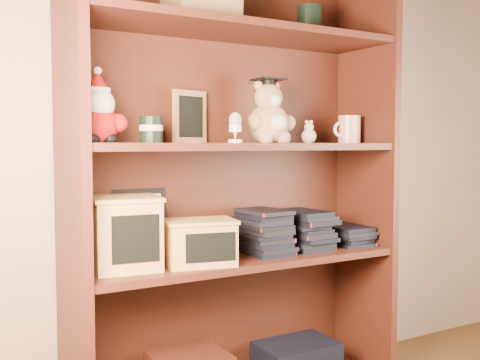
# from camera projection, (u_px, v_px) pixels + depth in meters

# --- Properties ---
(bookcase) EXTENTS (1.20, 0.35, 1.60)m
(bookcase) POSITION_uv_depth(u_px,v_px,m) (232.00, 191.00, 2.02)
(bookcase) COLOR #4A2115
(bookcase) RESTS_ON ground
(shelf_lower) EXTENTS (1.14, 0.33, 0.02)m
(shelf_lower) POSITION_uv_depth(u_px,v_px,m) (240.00, 259.00, 1.99)
(shelf_lower) COLOR #4A2115
(shelf_lower) RESTS_ON ground
(shelf_upper) EXTENTS (1.14, 0.33, 0.02)m
(shelf_upper) POSITION_uv_depth(u_px,v_px,m) (240.00, 147.00, 1.97)
(shelf_upper) COLOR #4A2115
(shelf_upper) RESTS_ON ground
(santa_plush) EXTENTS (0.17, 0.12, 0.24)m
(santa_plush) POSITION_uv_depth(u_px,v_px,m) (99.00, 114.00, 1.71)
(santa_plush) COLOR #A50F0F
(santa_plush) RESTS_ON shelf_upper
(teachers_tin) EXTENTS (0.08, 0.08, 0.08)m
(teachers_tin) POSITION_uv_depth(u_px,v_px,m) (151.00, 129.00, 1.80)
(teachers_tin) COLOR black
(teachers_tin) RESTS_ON shelf_upper
(chalkboard_plaque) EXTENTS (0.14, 0.10, 0.19)m
(chalkboard_plaque) POSITION_uv_depth(u_px,v_px,m) (190.00, 118.00, 1.99)
(chalkboard_plaque) COLOR #9E7547
(chalkboard_plaque) RESTS_ON shelf_upper
(egg_cup) EXTENTS (0.05, 0.05, 0.10)m
(egg_cup) POSITION_uv_depth(u_px,v_px,m) (235.00, 126.00, 1.87)
(egg_cup) COLOR white
(egg_cup) RESTS_ON shelf_upper
(grad_teddy_bear) EXTENTS (0.20, 0.17, 0.24)m
(grad_teddy_bear) POSITION_uv_depth(u_px,v_px,m) (270.00, 118.00, 2.02)
(grad_teddy_bear) COLOR tan
(grad_teddy_bear) RESTS_ON shelf_upper
(pink_figurine) EXTENTS (0.06, 0.06, 0.09)m
(pink_figurine) POSITION_uv_depth(u_px,v_px,m) (309.00, 134.00, 2.12)
(pink_figurine) COLOR beige
(pink_figurine) RESTS_ON shelf_upper
(teacher_mug) EXTENTS (0.12, 0.09, 0.11)m
(teacher_mug) POSITION_uv_depth(u_px,v_px,m) (349.00, 129.00, 2.21)
(teacher_mug) COLOR silver
(teacher_mug) RESTS_ON shelf_upper
(certificate_frame) EXTENTS (0.19, 0.05, 0.24)m
(certificate_frame) POSITION_uv_depth(u_px,v_px,m) (141.00, 224.00, 1.94)
(certificate_frame) COLOR black
(certificate_frame) RESTS_ON shelf_lower
(treats_box) EXTENTS (0.24, 0.24, 0.23)m
(treats_box) POSITION_uv_depth(u_px,v_px,m) (125.00, 232.00, 1.77)
(treats_box) COLOR tan
(treats_box) RESTS_ON shelf_lower
(pencils_box) EXTENTS (0.26, 0.21, 0.15)m
(pencils_box) POSITION_uv_depth(u_px,v_px,m) (200.00, 242.00, 1.84)
(pencils_box) COLOR tan
(pencils_box) RESTS_ON shelf_lower
(book_stack_left) EXTENTS (0.14, 0.20, 0.16)m
(book_stack_left) POSITION_uv_depth(u_px,v_px,m) (262.00, 231.00, 2.04)
(book_stack_left) COLOR black
(book_stack_left) RESTS_ON shelf_lower
(book_stack_mid) EXTENTS (0.14, 0.20, 0.14)m
(book_stack_mid) POSITION_uv_depth(u_px,v_px,m) (306.00, 229.00, 2.13)
(book_stack_mid) COLOR black
(book_stack_mid) RESTS_ON shelf_lower
(book_stack_right) EXTENTS (0.14, 0.20, 0.08)m
(book_stack_right) POSITION_uv_depth(u_px,v_px,m) (345.00, 234.00, 2.23)
(book_stack_right) COLOR black
(book_stack_right) RESTS_ON shelf_lower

